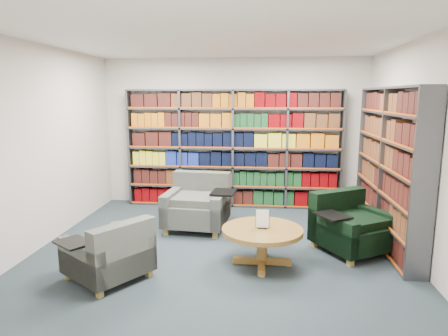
# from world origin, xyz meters

# --- Properties ---
(room_shell) EXTENTS (5.02, 5.02, 2.82)m
(room_shell) POSITION_xyz_m (0.00, 0.00, 1.40)
(room_shell) COLOR #1B242B
(room_shell) RESTS_ON ground
(bookshelf_back) EXTENTS (4.00, 0.28, 2.20)m
(bookshelf_back) POSITION_xyz_m (0.00, 2.34, 1.10)
(bookshelf_back) COLOR #47494F
(bookshelf_back) RESTS_ON ground
(bookshelf_right) EXTENTS (0.28, 2.50, 2.20)m
(bookshelf_right) POSITION_xyz_m (2.34, 0.60, 1.10)
(bookshelf_right) COLOR #47494F
(bookshelf_right) RESTS_ON ground
(chair_teal_left) EXTENTS (1.15, 1.02, 0.85)m
(chair_teal_left) POSITION_xyz_m (-0.46, 1.03, 0.34)
(chair_teal_left) COLOR #0B1E34
(chair_teal_left) RESTS_ON ground
(chair_green_right) EXTENTS (1.19, 1.19, 0.79)m
(chair_green_right) POSITION_xyz_m (1.75, 0.25, 0.32)
(chair_green_right) COLOR black
(chair_green_right) RESTS_ON ground
(chair_teal_front) EXTENTS (1.11, 1.11, 0.73)m
(chair_teal_front) POSITION_xyz_m (-1.14, -0.97, 0.29)
(chair_teal_front) COLOR #0B1E34
(chair_teal_front) RESTS_ON ground
(coffee_table) EXTENTS (1.01, 1.01, 0.71)m
(coffee_table) POSITION_xyz_m (0.58, -0.38, 0.38)
(coffee_table) COLOR olive
(coffee_table) RESTS_ON ground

